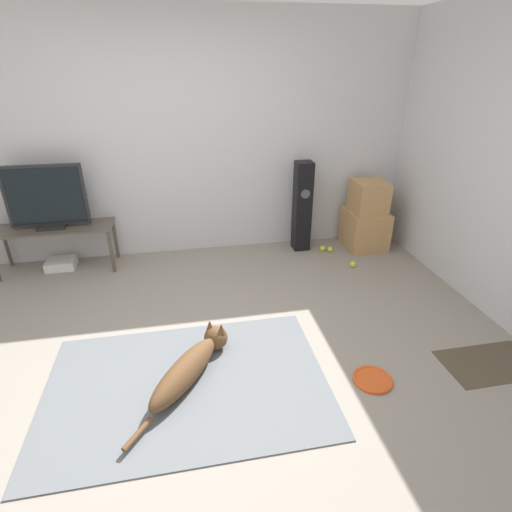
{
  "coord_description": "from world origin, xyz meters",
  "views": [
    {
      "loc": [
        -0.01,
        -2.35,
        2.04
      ],
      "look_at": [
        0.6,
        0.84,
        0.45
      ],
      "focal_mm": 28.0,
      "sensor_mm": 36.0,
      "label": 1
    }
  ],
  "objects_px": {
    "cardboard_box_lower": "(364,229)",
    "tv_stand": "(54,232)",
    "dog": "(191,365)",
    "cardboard_box_upper": "(369,197)",
    "floor_speaker": "(302,207)",
    "frisbee": "(373,379)",
    "tennis_ball_loose_on_carpet": "(353,264)",
    "game_console": "(61,264)",
    "tennis_ball_near_speaker": "(330,249)",
    "tv": "(46,198)",
    "tennis_ball_by_boxes": "(323,248)"
  },
  "relations": [
    {
      "from": "floor_speaker",
      "to": "game_console",
      "type": "xyz_separation_m",
      "value": [
        -2.71,
        0.0,
        -0.48
      ]
    },
    {
      "from": "dog",
      "to": "cardboard_box_lower",
      "type": "bearing_deg",
      "value": 41.07
    },
    {
      "from": "cardboard_box_lower",
      "to": "tennis_ball_near_speaker",
      "type": "height_order",
      "value": "cardboard_box_lower"
    },
    {
      "from": "cardboard_box_upper",
      "to": "floor_speaker",
      "type": "distance_m",
      "value": 0.78
    },
    {
      "from": "frisbee",
      "to": "floor_speaker",
      "type": "height_order",
      "value": "floor_speaker"
    },
    {
      "from": "game_console",
      "to": "floor_speaker",
      "type": "bearing_deg",
      "value": -0.04
    },
    {
      "from": "tv_stand",
      "to": "tennis_ball_near_speaker",
      "type": "bearing_deg",
      "value": -2.88
    },
    {
      "from": "frisbee",
      "to": "game_console",
      "type": "distance_m",
      "value": 3.42
    },
    {
      "from": "frisbee",
      "to": "cardboard_box_upper",
      "type": "distance_m",
      "value": 2.41
    },
    {
      "from": "frisbee",
      "to": "cardboard_box_upper",
      "type": "relative_size",
      "value": 0.7
    },
    {
      "from": "tv",
      "to": "game_console",
      "type": "xyz_separation_m",
      "value": [
        -0.01,
        0.02,
        -0.76
      ]
    },
    {
      "from": "cardboard_box_upper",
      "to": "tennis_ball_loose_on_carpet",
      "type": "relative_size",
      "value": 6.0
    },
    {
      "from": "dog",
      "to": "tv",
      "type": "distance_m",
      "value": 2.45
    },
    {
      "from": "tennis_ball_near_speaker",
      "to": "cardboard_box_lower",
      "type": "bearing_deg",
      "value": 9.73
    },
    {
      "from": "game_console",
      "to": "tv",
      "type": "bearing_deg",
      "value": -62.04
    },
    {
      "from": "dog",
      "to": "cardboard_box_upper",
      "type": "distance_m",
      "value": 2.9
    },
    {
      "from": "cardboard_box_upper",
      "to": "tennis_ball_loose_on_carpet",
      "type": "height_order",
      "value": "cardboard_box_upper"
    },
    {
      "from": "cardboard_box_lower",
      "to": "tennis_ball_loose_on_carpet",
      "type": "relative_size",
      "value": 7.47
    },
    {
      "from": "tennis_ball_near_speaker",
      "to": "tennis_ball_loose_on_carpet",
      "type": "bearing_deg",
      "value": -75.61
    },
    {
      "from": "cardboard_box_upper",
      "to": "frisbee",
      "type": "bearing_deg",
      "value": -112.61
    },
    {
      "from": "cardboard_box_lower",
      "to": "tv_stand",
      "type": "bearing_deg",
      "value": 178.75
    },
    {
      "from": "frisbee",
      "to": "dog",
      "type": "bearing_deg",
      "value": 167.65
    },
    {
      "from": "tennis_ball_near_speaker",
      "to": "dog",
      "type": "bearing_deg",
      "value": -133.5
    },
    {
      "from": "floor_speaker",
      "to": "tennis_ball_near_speaker",
      "type": "height_order",
      "value": "floor_speaker"
    },
    {
      "from": "cardboard_box_lower",
      "to": "tv_stand",
      "type": "height_order",
      "value": "tv_stand"
    },
    {
      "from": "floor_speaker",
      "to": "tv",
      "type": "height_order",
      "value": "tv"
    },
    {
      "from": "floor_speaker",
      "to": "game_console",
      "type": "height_order",
      "value": "floor_speaker"
    },
    {
      "from": "dog",
      "to": "tv_stand",
      "type": "height_order",
      "value": "tv_stand"
    },
    {
      "from": "tv_stand",
      "to": "cardboard_box_upper",
      "type": "bearing_deg",
      "value": -1.25
    },
    {
      "from": "cardboard_box_lower",
      "to": "frisbee",
      "type": "bearing_deg",
      "value": -112.57
    },
    {
      "from": "cardboard_box_lower",
      "to": "cardboard_box_upper",
      "type": "distance_m",
      "value": 0.4
    },
    {
      "from": "tv_stand",
      "to": "tennis_ball_near_speaker",
      "type": "height_order",
      "value": "tv_stand"
    },
    {
      "from": "cardboard_box_upper",
      "to": "floor_speaker",
      "type": "bearing_deg",
      "value": 172.53
    },
    {
      "from": "cardboard_box_upper",
      "to": "tennis_ball_by_boxes",
      "type": "xyz_separation_m",
      "value": [
        -0.53,
        -0.03,
        -0.6
      ]
    },
    {
      "from": "frisbee",
      "to": "tennis_ball_by_boxes",
      "type": "distance_m",
      "value": 2.15
    },
    {
      "from": "tv_stand",
      "to": "frisbee",
      "type": "bearing_deg",
      "value": -40.92
    },
    {
      "from": "floor_speaker",
      "to": "tennis_ball_near_speaker",
      "type": "xyz_separation_m",
      "value": [
        0.32,
        -0.18,
        -0.49
      ]
    },
    {
      "from": "cardboard_box_upper",
      "to": "tv_stand",
      "type": "bearing_deg",
      "value": 178.75
    },
    {
      "from": "tv",
      "to": "cardboard_box_lower",
      "type": "bearing_deg",
      "value": -1.3
    },
    {
      "from": "tv",
      "to": "tennis_ball_loose_on_carpet",
      "type": "height_order",
      "value": "tv"
    },
    {
      "from": "cardboard_box_lower",
      "to": "game_console",
      "type": "distance_m",
      "value": 3.48
    },
    {
      "from": "cardboard_box_lower",
      "to": "tv_stand",
      "type": "xyz_separation_m",
      "value": [
        -3.46,
        0.08,
        0.2
      ]
    },
    {
      "from": "cardboard_box_lower",
      "to": "tv_stand",
      "type": "distance_m",
      "value": 3.47
    },
    {
      "from": "cardboard_box_upper",
      "to": "game_console",
      "type": "height_order",
      "value": "cardboard_box_upper"
    },
    {
      "from": "cardboard_box_upper",
      "to": "tennis_ball_near_speaker",
      "type": "bearing_deg",
      "value": -170.33
    },
    {
      "from": "frisbee",
      "to": "tennis_ball_loose_on_carpet",
      "type": "distance_m",
      "value": 1.75
    },
    {
      "from": "cardboard_box_upper",
      "to": "tv_stand",
      "type": "relative_size",
      "value": 0.33
    },
    {
      "from": "frisbee",
      "to": "cardboard_box_lower",
      "type": "xyz_separation_m",
      "value": [
        0.89,
        2.15,
        0.21
      ]
    },
    {
      "from": "tv_stand",
      "to": "dog",
      "type": "bearing_deg",
      "value": -56.1
    },
    {
      "from": "frisbee",
      "to": "floor_speaker",
      "type": "xyz_separation_m",
      "value": [
        0.13,
        2.25,
        0.51
      ]
    }
  ]
}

